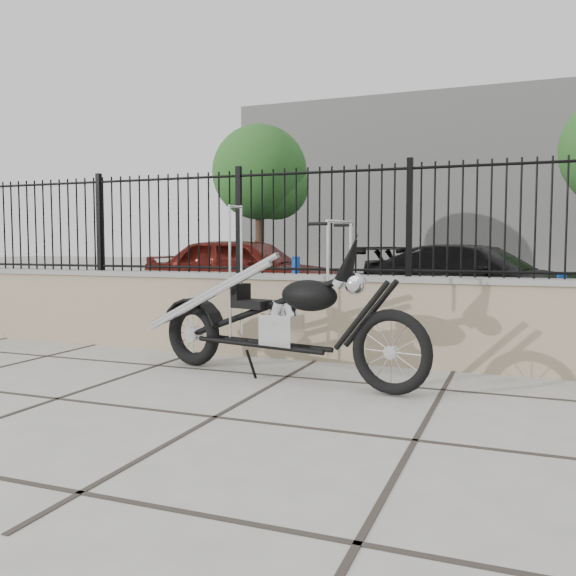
{
  "coord_description": "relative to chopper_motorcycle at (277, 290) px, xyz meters",
  "views": [
    {
      "loc": [
        2.15,
        -4.01,
        1.31
      ],
      "look_at": [
        -0.07,
        1.71,
        0.86
      ],
      "focal_mm": 38.0,
      "sensor_mm": 36.0,
      "label": 1
    }
  ],
  "objects": [
    {
      "name": "ground_plane",
      "position": [
        0.07,
        -1.41,
        -0.86
      ],
      "size": [
        90.0,
        90.0,
        0.0
      ],
      "primitive_type": "plane",
      "color": "#99968E",
      "rests_on": "ground"
    },
    {
      "name": "parking_lot",
      "position": [
        0.07,
        11.09,
        -0.86
      ],
      "size": [
        30.0,
        30.0,
        0.0
      ],
      "primitive_type": "plane",
      "color": "black",
      "rests_on": "ground"
    },
    {
      "name": "retaining_wall",
      "position": [
        0.07,
        1.09,
        -0.38
      ],
      "size": [
        14.0,
        0.36,
        0.96
      ],
      "primitive_type": "cube",
      "color": "gray",
      "rests_on": "ground_plane"
    },
    {
      "name": "iron_fence",
      "position": [
        0.07,
        1.09,
        0.7
      ],
      "size": [
        14.0,
        0.08,
        1.2
      ],
      "primitive_type": "cube",
      "color": "black",
      "rests_on": "retaining_wall"
    },
    {
      "name": "background_building",
      "position": [
        0.07,
        25.09,
        3.14
      ],
      "size": [
        22.0,
        6.0,
        8.0
      ],
      "primitive_type": "cube",
      "color": "beige",
      "rests_on": "ground_plane"
    },
    {
      "name": "chopper_motorcycle",
      "position": [
        0.0,
        0.0,
        0.0
      ],
      "size": [
        2.91,
        1.13,
        1.72
      ],
      "primitive_type": null,
      "rotation": [
        0.0,
        0.0,
        -0.22
      ],
      "color": "black",
      "rests_on": "ground_plane"
    },
    {
      "name": "car_red",
      "position": [
        -3.07,
        5.88,
        -0.13
      ],
      "size": [
        4.4,
        1.98,
        1.47
      ],
      "primitive_type": "imported",
      "rotation": [
        0.0,
        0.0,
        1.51
      ],
      "color": "#4F110B",
      "rests_on": "parking_lot"
    },
    {
      "name": "car_black",
      "position": [
        1.43,
        6.13,
        -0.21
      ],
      "size": [
        4.81,
        3.28,
        1.29
      ],
      "primitive_type": "imported",
      "rotation": [
        0.0,
        0.0,
        1.21
      ],
      "color": "black",
      "rests_on": "parking_lot"
    },
    {
      "name": "bollard_a",
      "position": [
        -1.17,
        3.65,
        -0.31
      ],
      "size": [
        0.17,
        0.17,
        1.1
      ],
      "primitive_type": "cylinder",
      "rotation": [
        0.0,
        0.0,
        0.31
      ],
      "color": "#0D27D0",
      "rests_on": "ground_plane"
    },
    {
      "name": "bollard_b",
      "position": [
        2.66,
        2.82,
        -0.4
      ],
      "size": [
        0.13,
        0.13,
        0.93
      ],
      "primitive_type": "cylinder",
      "rotation": [
        0.0,
        0.0,
        0.2
      ],
      "color": "#0B5CA9",
      "rests_on": "ground_plane"
    },
    {
      "name": "tree_left",
      "position": [
        -6.65,
        14.65,
        3.12
      ],
      "size": [
        3.37,
        3.37,
        5.69
      ],
      "rotation": [
        0.0,
        0.0,
        0.22
      ],
      "color": "#382619",
      "rests_on": "ground_plane"
    }
  ]
}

